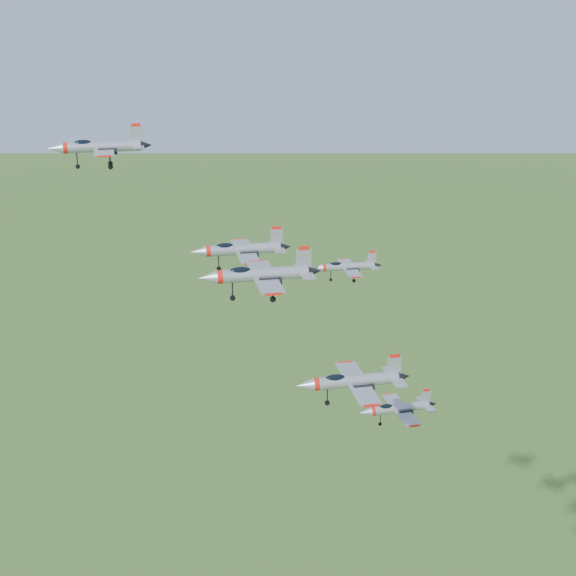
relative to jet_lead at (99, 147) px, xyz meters
name	(u,v)px	position (x,y,z in m)	size (l,w,h in m)	color
jet_lead	(99,147)	(0.00, 0.00, 0.00)	(13.39, 11.14, 3.58)	#979BA3
jet_left_high	(240,249)	(16.59, -7.55, -13.31)	(13.57, 11.31, 3.63)	#979BA3
jet_right_high	(259,274)	(13.39, -27.17, -10.21)	(13.62, 11.36, 3.64)	#979BA3
jet_left_low	(346,266)	(33.80, -3.08, -18.90)	(10.50, 8.80, 2.81)	#979BA3
jet_right_low	(352,381)	(24.41, -28.02, -24.34)	(13.96, 11.63, 3.73)	#979BA3
jet_trail	(397,408)	(37.52, -14.41, -37.11)	(11.86, 9.82, 3.17)	#979BA3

